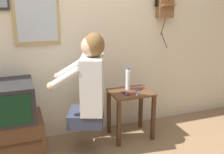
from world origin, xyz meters
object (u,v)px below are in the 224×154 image
(toothbrush, at_px, (137,94))
(wall_phone_antique, at_px, (165,0))
(television, at_px, (6,102))
(water_bottle, at_px, (128,79))
(wall_mirror, at_px, (36,13))
(cell_phone_spare, at_px, (138,90))
(person, at_px, (90,82))
(cell_phone_held, at_px, (126,93))

(toothbrush, bearing_deg, wall_phone_antique, -111.90)
(television, relative_size, water_bottle, 2.09)
(television, bearing_deg, toothbrush, -7.33)
(television, distance_m, wall_mirror, 0.96)
(water_bottle, height_order, toothbrush, water_bottle)
(cell_phone_spare, bearing_deg, person, -106.61)
(person, bearing_deg, wall_mirror, 65.92)
(person, relative_size, water_bottle, 3.74)
(television, height_order, wall_mirror, wall_mirror)
(person, relative_size, cell_phone_held, 7.55)
(television, height_order, toothbrush, television)
(person, bearing_deg, television, 97.69)
(television, xyz_separation_m, wall_phone_antique, (1.89, 0.20, 0.97))
(person, bearing_deg, wall_phone_antique, -48.77)
(person, xyz_separation_m, television, (-0.82, 0.19, -0.18))
(person, relative_size, wall_phone_antique, 1.18)
(cell_phone_spare, height_order, water_bottle, water_bottle)
(toothbrush, bearing_deg, person, 33.20)
(cell_phone_held, bearing_deg, wall_mirror, 153.86)
(television, height_order, water_bottle, water_bottle)
(television, height_order, wall_phone_antique, wall_phone_antique)
(television, relative_size, cell_phone_spare, 3.93)
(person, height_order, toothbrush, person)
(wall_phone_antique, relative_size, wall_mirror, 1.26)
(cell_phone_spare, height_order, toothbrush, toothbrush)
(toothbrush, bearing_deg, wall_mirror, 8.59)
(television, xyz_separation_m, wall_mirror, (0.38, 0.24, 0.85))
(cell_phone_held, xyz_separation_m, toothbrush, (0.11, -0.07, 0.00))
(water_bottle, distance_m, toothbrush, 0.23)
(cell_phone_spare, bearing_deg, wall_mirror, -135.37)
(water_bottle, bearing_deg, toothbrush, -81.64)
(person, distance_m, wall_mirror, 0.91)
(cell_phone_spare, bearing_deg, wall_phone_antique, 88.45)
(person, bearing_deg, cell_phone_held, -58.35)
(person, height_order, cell_phone_spare, person)
(television, xyz_separation_m, water_bottle, (1.35, 0.03, 0.09))
(television, bearing_deg, cell_phone_held, -4.91)
(water_bottle, bearing_deg, person, -157.47)
(television, xyz_separation_m, toothbrush, (1.38, -0.18, -0.03))
(cell_phone_spare, relative_size, water_bottle, 0.53)
(wall_mirror, distance_m, cell_phone_held, 1.29)
(wall_phone_antique, xyz_separation_m, cell_phone_spare, (-0.45, -0.24, -1.00))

